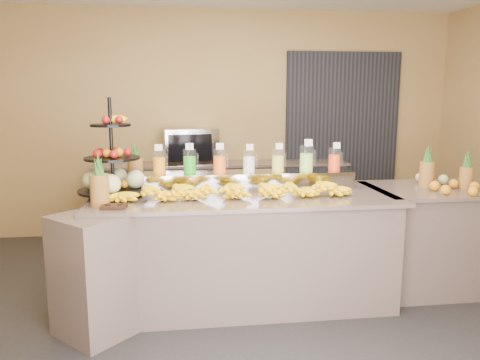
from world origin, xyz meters
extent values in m
plane|color=black|center=(0.00, 0.00, 0.00)|extent=(6.00, 6.00, 0.00)
cube|color=olive|center=(0.00, 2.51, 1.40)|extent=(6.00, 0.02, 2.80)
cube|color=black|center=(1.60, 2.46, 1.20)|extent=(1.50, 0.06, 2.20)
cube|color=gray|center=(0.00, 0.30, 0.45)|extent=(2.40, 0.90, 0.90)
cube|color=gray|center=(0.00, 0.30, 0.92)|extent=(2.50, 1.00, 0.03)
cube|color=gray|center=(-1.15, -0.10, 0.45)|extent=(0.71, 0.71, 0.90)
cube|color=gray|center=(1.70, 0.40, 0.45)|extent=(1.00, 0.80, 0.90)
cube|color=gray|center=(1.70, 0.40, 0.92)|extent=(1.08, 0.88, 0.03)
cube|color=gray|center=(0.00, 2.25, 0.45)|extent=(3.00, 0.50, 0.90)
cube|color=gray|center=(0.00, 2.25, 0.92)|extent=(3.10, 0.55, 0.03)
cube|color=gray|center=(0.08, 0.58, 1.01)|extent=(1.85, 0.30, 0.15)
cylinder|color=silver|center=(-0.70, 0.58, 1.18)|extent=(0.11, 0.11, 0.20)
cylinder|color=orange|center=(-0.70, 0.58, 1.15)|extent=(0.10, 0.10, 0.14)
cylinder|color=gray|center=(-0.71, 0.59, 1.23)|extent=(0.01, 0.01, 0.24)
cube|color=white|center=(-0.70, 0.53, 1.31)|extent=(0.06, 0.02, 0.06)
cylinder|color=silver|center=(-0.44, 0.58, 1.18)|extent=(0.11, 0.11, 0.21)
cylinder|color=#22A012|center=(-0.44, 0.58, 1.15)|extent=(0.11, 0.11, 0.14)
cylinder|color=gray|center=(-0.45, 0.59, 1.23)|extent=(0.01, 0.01, 0.25)
cube|color=white|center=(-0.44, 0.53, 1.32)|extent=(0.07, 0.02, 0.06)
cylinder|color=silver|center=(-0.18, 0.58, 1.18)|extent=(0.11, 0.11, 0.21)
cylinder|color=#FE5F0E|center=(-0.18, 0.58, 1.15)|extent=(0.11, 0.11, 0.14)
cylinder|color=gray|center=(-0.19, 0.59, 1.23)|extent=(0.01, 0.01, 0.24)
cube|color=white|center=(-0.18, 0.53, 1.32)|extent=(0.07, 0.02, 0.06)
cylinder|color=silver|center=(0.08, 0.58, 1.18)|extent=(0.11, 0.11, 0.20)
cylinder|color=white|center=(0.08, 0.58, 1.15)|extent=(0.10, 0.10, 0.13)
cylinder|color=gray|center=(0.07, 0.59, 1.22)|extent=(0.01, 0.01, 0.23)
cube|color=white|center=(0.08, 0.53, 1.30)|extent=(0.06, 0.02, 0.05)
cylinder|color=silver|center=(0.34, 0.58, 1.18)|extent=(0.11, 0.11, 0.20)
cylinder|color=yellow|center=(0.34, 0.58, 1.15)|extent=(0.10, 0.10, 0.14)
cylinder|color=gray|center=(0.33, 0.59, 1.23)|extent=(0.01, 0.01, 0.24)
cube|color=white|center=(0.34, 0.53, 1.31)|extent=(0.06, 0.02, 0.05)
cylinder|color=silver|center=(0.60, 0.58, 1.19)|extent=(0.12, 0.12, 0.23)
cylinder|color=#9DE052|center=(0.60, 0.58, 1.16)|extent=(0.11, 0.11, 0.15)
cylinder|color=gray|center=(0.59, 0.59, 1.24)|extent=(0.01, 0.01, 0.27)
cube|color=white|center=(0.60, 0.52, 1.34)|extent=(0.07, 0.02, 0.06)
cylinder|color=silver|center=(0.86, 0.58, 1.18)|extent=(0.11, 0.11, 0.20)
cylinder|color=#EC4208|center=(0.86, 0.58, 1.15)|extent=(0.10, 0.10, 0.14)
cylinder|color=gray|center=(0.85, 0.59, 1.23)|extent=(0.01, 0.01, 0.24)
cube|color=white|center=(0.86, 0.53, 1.31)|extent=(0.06, 0.02, 0.05)
ellipsoid|color=yellow|center=(-0.97, 0.22, 0.98)|extent=(0.24, 0.18, 0.10)
ellipsoid|color=yellow|center=(-0.68, 0.22, 0.98)|extent=(0.24, 0.18, 0.10)
ellipsoid|color=yellow|center=(-0.39, 0.22, 0.98)|extent=(0.24, 0.18, 0.10)
ellipsoid|color=yellow|center=(-0.10, 0.22, 0.98)|extent=(0.24, 0.18, 0.10)
ellipsoid|color=yellow|center=(0.19, 0.22, 0.98)|extent=(0.24, 0.18, 0.10)
ellipsoid|color=yellow|center=(0.48, 0.22, 0.98)|extent=(0.24, 0.18, 0.10)
ellipsoid|color=yellow|center=(0.77, 0.22, 0.98)|extent=(0.24, 0.18, 0.10)
ellipsoid|color=yellow|center=(-0.79, 0.22, 1.05)|extent=(0.20, 0.16, 0.09)
ellipsoid|color=yellow|center=(-0.56, 0.22, 1.05)|extent=(0.20, 0.16, 0.09)
ellipsoid|color=yellow|center=(-0.33, 0.22, 1.05)|extent=(0.20, 0.16, 0.09)
ellipsoid|color=yellow|center=(-0.10, 0.22, 1.05)|extent=(0.20, 0.16, 0.09)
ellipsoid|color=yellow|center=(0.13, 0.22, 1.05)|extent=(0.20, 0.16, 0.09)
ellipsoid|color=yellow|center=(0.37, 0.22, 1.05)|extent=(0.20, 0.16, 0.09)
ellipsoid|color=yellow|center=(0.60, 0.22, 1.05)|extent=(0.20, 0.16, 0.09)
cylinder|color=black|center=(-1.07, 0.42, 1.33)|extent=(0.03, 0.03, 0.80)
cylinder|color=black|center=(-1.07, 0.42, 0.97)|extent=(0.64, 0.64, 0.02)
cylinder|color=black|center=(-1.07, 0.42, 1.24)|extent=(0.50, 0.50, 0.02)
cylinder|color=black|center=(-1.07, 0.42, 1.51)|extent=(0.36, 0.36, 0.02)
sphere|color=#C5D18F|center=(-0.89, 0.42, 1.06)|extent=(0.15, 0.15, 0.15)
sphere|color=maroon|center=(-0.94, 0.42, 1.29)|extent=(0.07, 0.07, 0.07)
sphere|color=orange|center=(-1.16, 0.42, 1.02)|extent=(0.08, 0.08, 0.08)
cube|color=black|center=(-1.01, -0.04, 0.94)|extent=(0.19, 0.15, 0.03)
cylinder|color=brown|center=(-1.12, 0.06, 1.05)|extent=(0.14, 0.14, 0.24)
cone|color=#1A4B19|center=(-1.12, 0.06, 1.25)|extent=(0.07, 0.07, 0.16)
cylinder|color=brown|center=(-0.92, 0.77, 1.06)|extent=(0.14, 0.14, 0.26)
cone|color=#1A4B19|center=(-0.92, 0.77, 1.27)|extent=(0.07, 0.07, 0.16)
cylinder|color=brown|center=(1.67, 0.42, 1.05)|extent=(0.13, 0.13, 0.23)
cylinder|color=brown|center=(1.99, 0.32, 1.03)|extent=(0.12, 0.12, 0.19)
ellipsoid|color=orange|center=(1.81, 0.17, 0.97)|extent=(0.35, 0.23, 0.09)
cube|color=gray|center=(-0.39, 2.25, 1.14)|extent=(0.69, 0.53, 0.43)
camera|label=1|loc=(-0.53, -3.45, 1.73)|focal=35.00mm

